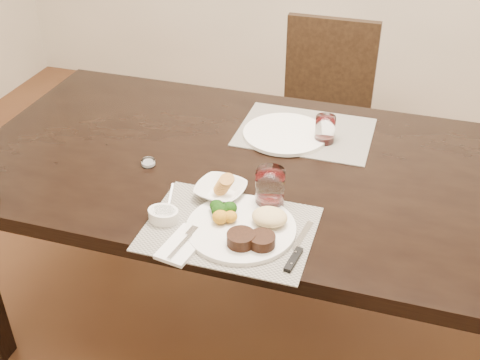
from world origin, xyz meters
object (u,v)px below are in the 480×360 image
(cracker_bowl, at_px, (221,190))
(far_plate, at_px, (285,134))
(chair_far, at_px, (323,108))
(wine_glass_near, at_px, (270,190))
(dinner_plate, at_px, (246,227))
(steak_knife, at_px, (296,253))

(cracker_bowl, bearing_deg, far_plate, 76.83)
(chair_far, bearing_deg, wine_glass_near, -88.04)
(chair_far, height_order, cracker_bowl, chair_far)
(chair_far, height_order, wine_glass_near, chair_far)
(cracker_bowl, relative_size, far_plate, 0.55)
(dinner_plate, bearing_deg, far_plate, 97.07)
(dinner_plate, bearing_deg, cracker_bowl, 134.84)
(cracker_bowl, bearing_deg, dinner_plate, -49.76)
(chair_far, distance_m, far_plate, 0.78)
(steak_knife, distance_m, cracker_bowl, 0.34)
(chair_far, xyz_separation_m, far_plate, (-0.01, -0.74, 0.26))
(cracker_bowl, xyz_separation_m, wine_glass_near, (0.15, 0.00, 0.03))
(chair_far, xyz_separation_m, dinner_plate, (0.01, -1.29, 0.27))
(dinner_plate, xyz_separation_m, far_plate, (-0.02, 0.55, -0.01))
(wine_glass_near, bearing_deg, cracker_bowl, 180.00)
(chair_far, bearing_deg, steak_knife, -83.12)
(steak_knife, relative_size, cracker_bowl, 1.38)
(steak_knife, relative_size, far_plate, 0.76)
(chair_far, relative_size, steak_knife, 4.04)
(dinner_plate, height_order, steak_knife, dinner_plate)
(chair_far, relative_size, cracker_bowl, 5.56)
(chair_far, distance_m, dinner_plate, 1.32)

